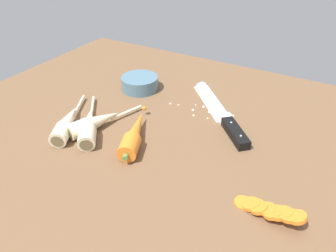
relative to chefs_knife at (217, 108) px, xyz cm
name	(u,v)px	position (x,y,z in cm)	size (l,w,h in cm)	color
ground_plane	(172,134)	(-6.70, -12.95, -2.65)	(120.00, 90.00, 4.00)	brown
chefs_knife	(217,108)	(0.00, 0.00, 0.00)	(25.82, 27.97, 4.18)	silver
whole_carrot	(134,134)	(-11.37, -22.37, 1.45)	(10.04, 19.64, 4.20)	orange
parsnip_front	(89,126)	(-22.90, -24.81, 1.33)	(16.02, 19.99, 4.00)	beige
parsnip_mid_left	(67,123)	(-28.21, -26.60, 1.33)	(12.55, 20.91, 4.00)	beige
parsnip_mid_right	(95,123)	(-22.53, -23.06, 1.33)	(8.89, 20.37, 4.00)	beige
carrot_slice_stack	(268,210)	(20.93, -28.50, 0.78)	(12.29, 4.28, 3.95)	orange
prep_bowl	(140,83)	(-25.02, 0.08, 1.50)	(11.00, 11.00, 4.00)	slate
mince_crumbs	(206,111)	(-2.16, -2.12, -0.31)	(18.00, 6.01, 0.82)	silver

